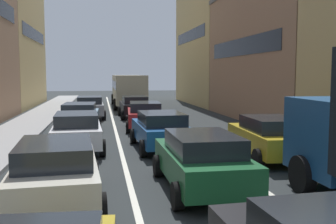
% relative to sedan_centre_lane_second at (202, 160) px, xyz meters
% --- Properties ---
extents(sidewalk_left, '(2.60, 64.00, 0.14)m').
position_rel_sedan_centre_lane_second_xyz_m(sidewalk_left, '(-6.80, 12.58, -0.73)').
color(sidewalk_left, '#959595').
rests_on(sidewalk_left, ground).
extents(lane_stripe_left, '(0.16, 60.00, 0.01)m').
position_rel_sedan_centre_lane_second_xyz_m(lane_stripe_left, '(-1.80, 12.58, -0.79)').
color(lane_stripe_left, silver).
rests_on(lane_stripe_left, ground).
extents(lane_stripe_right, '(0.16, 60.00, 0.01)m').
position_rel_sedan_centre_lane_second_xyz_m(lane_stripe_right, '(1.60, 12.58, -0.79)').
color(lane_stripe_right, silver).
rests_on(lane_stripe_right, ground).
extents(building_row_right, '(7.20, 43.90, 12.70)m').
position_rel_sedan_centre_lane_second_xyz_m(building_row_right, '(9.80, 14.57, 5.06)').
color(building_row_right, tan).
rests_on(building_row_right, ground).
extents(sedan_centre_lane_second, '(2.08, 4.31, 1.49)m').
position_rel_sedan_centre_lane_second_xyz_m(sedan_centre_lane_second, '(0.00, 0.00, 0.00)').
color(sedan_centre_lane_second, '#19592D').
rests_on(sedan_centre_lane_second, ground).
extents(wagon_left_lane_second, '(2.28, 4.40, 1.49)m').
position_rel_sedan_centre_lane_second_xyz_m(wagon_left_lane_second, '(-3.58, -0.58, 0.00)').
color(wagon_left_lane_second, beige).
rests_on(wagon_left_lane_second, ground).
extents(hatchback_centre_lane_third, '(2.21, 4.37, 1.49)m').
position_rel_sedan_centre_lane_second_xyz_m(hatchback_centre_lane_third, '(-0.20, 5.70, 0.00)').
color(hatchback_centre_lane_third, '#194C8C').
rests_on(hatchback_centre_lane_third, ground).
extents(sedan_left_lane_third, '(2.20, 4.37, 1.49)m').
position_rel_sedan_centre_lane_second_xyz_m(sedan_left_lane_third, '(-3.49, 6.01, 0.00)').
color(sedan_left_lane_third, silver).
rests_on(sedan_left_lane_third, ground).
extents(coupe_centre_lane_fourth, '(2.27, 4.40, 1.49)m').
position_rel_sedan_centre_lane_second_xyz_m(coupe_centre_lane_fourth, '(-0.20, 11.55, 0.00)').
color(coupe_centre_lane_fourth, '#A51E1E').
rests_on(coupe_centre_lane_fourth, ground).
extents(sedan_left_lane_fourth, '(2.19, 4.36, 1.49)m').
position_rel_sedan_centre_lane_second_xyz_m(sedan_left_lane_fourth, '(-3.64, 11.31, 0.00)').
color(sedan_left_lane_fourth, '#759EB7').
rests_on(sedan_left_lane_fourth, ground).
extents(sedan_centre_lane_fifth, '(2.12, 4.33, 1.49)m').
position_rel_sedan_centre_lane_second_xyz_m(sedan_centre_lane_fifth, '(-0.26, 17.45, 0.00)').
color(sedan_centre_lane_fifth, black).
rests_on(sedan_centre_lane_fifth, ground).
extents(sedan_left_lane_fifth, '(2.17, 4.35, 1.49)m').
position_rel_sedan_centre_lane_second_xyz_m(sedan_left_lane_fifth, '(-3.32, 17.60, 0.00)').
color(sedan_left_lane_fifth, gray).
rests_on(sedan_left_lane_fifth, ground).
extents(sedan_right_lane_behind_truck, '(2.21, 4.37, 1.49)m').
position_rel_sedan_centre_lane_second_xyz_m(sedan_right_lane_behind_truck, '(3.34, 3.30, 0.00)').
color(sedan_right_lane_behind_truck, '#B29319').
rests_on(sedan_right_lane_behind_truck, ground).
extents(bus_mid_queue_primary, '(2.80, 10.50, 2.90)m').
position_rel_sedan_centre_lane_second_xyz_m(bus_mid_queue_primary, '(-0.12, 26.20, 0.96)').
color(bus_mid_queue_primary, '#BFB793').
rests_on(bus_mid_queue_primary, ground).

